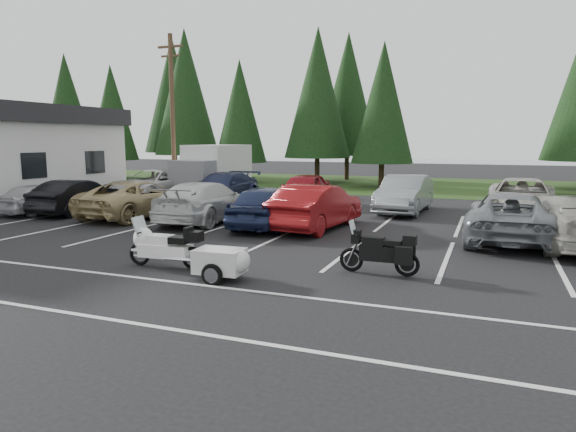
# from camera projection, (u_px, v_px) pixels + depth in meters

# --- Properties ---
(ground) EXTENTS (120.00, 120.00, 0.00)m
(ground) POSITION_uv_depth(u_px,v_px,m) (232.00, 250.00, 14.90)
(ground) COLOR black
(ground) RESTS_ON ground
(grass_strip) EXTENTS (80.00, 16.00, 0.01)m
(grass_strip) POSITION_uv_depth(u_px,v_px,m) (388.00, 185.00, 36.98)
(grass_strip) COLOR #203A12
(grass_strip) RESTS_ON ground
(lake_water) EXTENTS (70.00, 50.00, 0.02)m
(lake_water) POSITION_uv_depth(u_px,v_px,m) (466.00, 166.00, 64.05)
(lake_water) COLOR gray
(lake_water) RESTS_ON ground
(utility_pole) EXTENTS (1.60, 0.26, 9.00)m
(utility_pole) POSITION_uv_depth(u_px,v_px,m) (172.00, 113.00, 28.89)
(utility_pole) COLOR #473321
(utility_pole) RESTS_ON ground
(box_truck) EXTENTS (2.40, 5.60, 2.90)m
(box_truck) POSITION_uv_depth(u_px,v_px,m) (209.00, 171.00, 29.10)
(box_truck) COLOR silver
(box_truck) RESTS_ON ground
(stall_markings) EXTENTS (32.00, 16.00, 0.01)m
(stall_markings) POSITION_uv_depth(u_px,v_px,m) (261.00, 238.00, 16.74)
(stall_markings) COLOR silver
(stall_markings) RESTS_ON ground
(conifer_0) EXTENTS (4.58, 4.58, 10.66)m
(conifer_0) POSITION_uv_depth(u_px,v_px,m) (67.00, 105.00, 44.87)
(conifer_0) COLOR #332316
(conifer_0) RESTS_ON ground
(conifer_1) EXTENTS (3.96, 3.96, 9.22)m
(conifer_1) POSITION_uv_depth(u_px,v_px,m) (112.00, 113.00, 41.61)
(conifer_1) COLOR #332316
(conifer_1) RESTS_ON ground
(conifer_2) EXTENTS (5.10, 5.10, 11.89)m
(conifer_2) POSITION_uv_depth(u_px,v_px,m) (186.00, 92.00, 40.68)
(conifer_2) COLOR #332316
(conifer_2) RESTS_ON ground
(conifer_3) EXTENTS (3.87, 3.87, 9.02)m
(conifer_3) POSITION_uv_depth(u_px,v_px,m) (240.00, 111.00, 37.63)
(conifer_3) COLOR #332316
(conifer_3) RESTS_ON ground
(conifer_4) EXTENTS (4.80, 4.80, 11.17)m
(conifer_4) POSITION_uv_depth(u_px,v_px,m) (318.00, 93.00, 36.83)
(conifer_4) COLOR #332316
(conifer_4) RESTS_ON ground
(conifer_5) EXTENTS (4.14, 4.14, 9.63)m
(conifer_5) POSITION_uv_depth(u_px,v_px,m) (383.00, 103.00, 33.95)
(conifer_5) COLOR #332316
(conifer_5) RESTS_ON ground
(conifer_back_a) EXTENTS (5.28, 5.28, 12.30)m
(conifer_back_a) POSITION_uv_depth(u_px,v_px,m) (173.00, 95.00, 45.96)
(conifer_back_a) COLOR #332316
(conifer_back_a) RESTS_ON ground
(conifer_back_b) EXTENTS (4.97, 4.97, 11.58)m
(conifer_back_b) POSITION_uv_depth(u_px,v_px,m) (348.00, 94.00, 40.66)
(conifer_back_b) COLOR #332316
(conifer_back_b) RESTS_ON ground
(car_near_0) EXTENTS (1.70, 3.98, 1.34)m
(car_near_0) POSITION_uv_depth(u_px,v_px,m) (39.00, 198.00, 22.44)
(car_near_0) COLOR silver
(car_near_0) RESTS_ON ground
(car_near_1) EXTENTS (1.93, 4.59, 1.48)m
(car_near_1) POSITION_uv_depth(u_px,v_px,m) (77.00, 197.00, 22.33)
(car_near_1) COLOR black
(car_near_1) RESTS_ON ground
(car_near_2) EXTENTS (2.89, 5.64, 1.53)m
(car_near_2) POSITION_uv_depth(u_px,v_px,m) (139.00, 199.00, 21.27)
(car_near_2) COLOR tan
(car_near_2) RESTS_ON ground
(car_near_3) EXTENTS (2.39, 5.50, 1.57)m
(car_near_3) POSITION_uv_depth(u_px,v_px,m) (206.00, 202.00, 20.02)
(car_near_3) COLOR silver
(car_near_3) RESTS_ON ground
(car_near_4) EXTENTS (2.28, 4.78, 1.58)m
(car_near_4) POSITION_uv_depth(u_px,v_px,m) (267.00, 206.00, 18.76)
(car_near_4) COLOR #1C2546
(car_near_4) RESTS_ON ground
(car_near_5) EXTENTS (2.19, 5.04, 1.61)m
(car_near_5) POSITION_uv_depth(u_px,v_px,m) (317.00, 207.00, 18.36)
(car_near_5) COLOR maroon
(car_near_5) RESTS_ON ground
(car_near_6) EXTENTS (2.66, 5.60, 1.54)m
(car_near_6) POSITION_uv_depth(u_px,v_px,m) (511.00, 217.00, 16.17)
(car_near_6) COLOR slate
(car_near_6) RESTS_ON ground
(car_near_7) EXTENTS (2.72, 5.63, 1.58)m
(car_near_7) POSITION_uv_depth(u_px,v_px,m) (574.00, 221.00, 15.16)
(car_near_7) COLOR #9F9C92
(car_near_7) RESTS_ON ground
(car_far_0) EXTENTS (3.15, 5.97, 1.60)m
(car_far_0) POSITION_uv_depth(u_px,v_px,m) (153.00, 185.00, 27.50)
(car_far_0) COLOR silver
(car_far_0) RESTS_ON ground
(car_far_1) EXTENTS (2.22, 5.33, 1.54)m
(car_far_1) POSITION_uv_depth(u_px,v_px,m) (222.00, 188.00, 25.99)
(car_far_1) COLOR #192140
(car_far_1) RESTS_ON ground
(car_far_2) EXTENTS (2.13, 4.82, 1.61)m
(car_far_2) POSITION_uv_depth(u_px,v_px,m) (304.00, 190.00, 24.45)
(car_far_2) COLOR maroon
(car_far_2) RESTS_ON ground
(car_far_3) EXTENTS (1.97, 5.05, 1.64)m
(car_far_3) POSITION_uv_depth(u_px,v_px,m) (405.00, 194.00, 22.62)
(car_far_3) COLOR gray
(car_far_3) RESTS_ON ground
(car_far_4) EXTENTS (2.87, 5.89, 1.61)m
(car_far_4) POSITION_uv_depth(u_px,v_px,m) (522.00, 198.00, 20.97)
(car_far_4) COLOR #ACA79D
(car_far_4) RESTS_ON ground
(touring_motorcycle) EXTENTS (2.35, 0.84, 1.28)m
(touring_motorcycle) POSITION_uv_depth(u_px,v_px,m) (165.00, 242.00, 12.78)
(touring_motorcycle) COLOR white
(touring_motorcycle) RESTS_ON ground
(cargo_trailer) EXTENTS (1.64, 0.99, 0.73)m
(cargo_trailer) POSITION_uv_depth(u_px,v_px,m) (220.00, 264.00, 11.68)
(cargo_trailer) COLOR silver
(cargo_trailer) RESTS_ON ground
(adventure_motorcycle) EXTENTS (2.12, 0.74, 1.29)m
(adventure_motorcycle) POSITION_uv_depth(u_px,v_px,m) (379.00, 248.00, 12.16)
(adventure_motorcycle) COLOR black
(adventure_motorcycle) RESTS_ON ground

